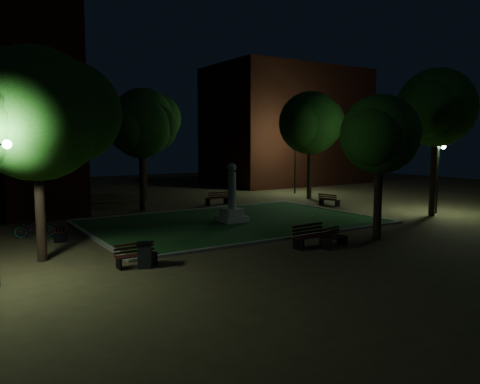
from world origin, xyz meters
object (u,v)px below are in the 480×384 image
object	(u,v)px
bench_near_right	(311,237)
bench_right_side	(329,200)
bench_left_side	(62,230)
bench_near_left	(333,238)
trash_bin	(145,255)
monument	(232,205)
bench_far_side	(217,199)
bench_west_near	(136,256)
bicycle	(35,228)

from	to	relation	value
bench_near_right	bench_right_side	distance (m)	13.07
bench_right_side	bench_left_side	bearing A→B (deg)	84.26
bench_near_left	bench_near_right	distance (m)	0.94
bench_right_side	trash_bin	bearing A→B (deg)	105.42
monument	bench_far_side	size ratio (longest dim) A/B	1.90
bench_west_near	trash_bin	bearing A→B (deg)	-59.10
monument	bench_near_left	xyz separation A→B (m)	(0.47, -7.34, -0.58)
monument	trash_bin	xyz separation A→B (m)	(-7.42, -6.12, -0.50)
bench_left_side	bench_far_side	bearing A→B (deg)	131.40
bench_right_side	bicycle	size ratio (longest dim) A/B	0.88
monument	bicycle	xyz separation A→B (m)	(-9.80, 1.46, -0.49)
bench_near_right	bicycle	bearing A→B (deg)	135.45
bench_west_near	bench_right_side	distance (m)	18.56
trash_bin	monument	bearing A→B (deg)	39.55
trash_bin	bench_near_left	bearing A→B (deg)	-8.80
bench_left_side	bench_west_near	bearing A→B (deg)	23.99
bench_west_near	bench_right_side	world-z (taller)	bench_right_side
bench_left_side	trash_bin	world-z (taller)	same
bench_near_left	bench_far_side	xyz separation A→B (m)	(2.55, 14.17, 0.06)
monument	bench_far_side	world-z (taller)	monument
bench_near_right	monument	bearing A→B (deg)	83.98
bench_near_right	bicycle	world-z (taller)	bench_near_right
bench_left_side	bench_near_left	bearing A→B (deg)	63.03
bench_right_side	trash_bin	distance (m)	18.53
bench_left_side	bicycle	bearing A→B (deg)	-121.99
bench_left_side	bicycle	world-z (taller)	bicycle
bench_west_near	bench_far_side	bearing A→B (deg)	50.40
bench_west_near	bench_left_side	bearing A→B (deg)	101.36
trash_bin	bicycle	world-z (taller)	bicycle
bench_near_left	bench_near_right	bearing A→B (deg)	134.92
trash_bin	bench_far_side	bearing A→B (deg)	51.14
bench_near_left	monument	bearing A→B (deg)	79.97
bench_west_near	bench_right_side	bearing A→B (deg)	25.69
bench_far_side	monument	bearing A→B (deg)	67.03
bicycle	bench_far_side	bearing A→B (deg)	-50.17
bench_west_near	trash_bin	world-z (taller)	trash_bin
monument	bench_far_side	distance (m)	7.48
bicycle	bench_near_right	bearing A→B (deg)	-114.17
bench_left_side	bench_far_side	xyz separation A→B (m)	(11.83, 6.36, 0.01)
monument	trash_bin	world-z (taller)	monument
bench_right_side	trash_bin	xyz separation A→B (m)	(-16.61, -8.23, 0.07)
bench_right_side	monument	bearing A→B (deg)	91.96
bench_far_side	trash_bin	bearing A→B (deg)	52.03
bench_west_near	trash_bin	xyz separation A→B (m)	(0.19, -0.33, 0.07)
bench_right_side	bicycle	world-z (taller)	bicycle
bench_near_left	bench_right_side	xyz separation A→B (m)	(8.72, 9.45, 0.01)
bench_near_right	trash_bin	xyz separation A→B (m)	(-7.08, 0.73, 0.01)
monument	bench_left_side	size ratio (longest dim) A/B	1.86
bench_near_right	trash_bin	bearing A→B (deg)	170.84
bench_near_right	bench_left_side	size ratio (longest dim) A/B	1.03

